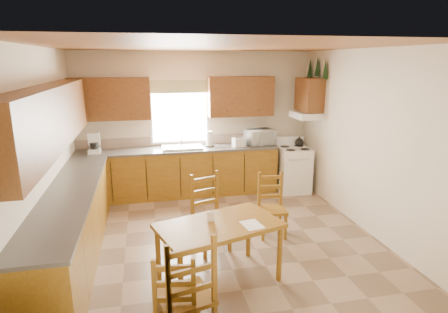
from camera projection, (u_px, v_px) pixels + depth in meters
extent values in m
plane|color=#81694F|center=(218.00, 238.00, 5.48)|extent=(4.50, 4.50, 0.00)
plane|color=brown|center=(218.00, 46.00, 4.81)|extent=(4.50, 4.50, 0.00)
plane|color=beige|center=(42.00, 157.00, 4.68)|extent=(4.50, 4.50, 0.00)
plane|color=beige|center=(365.00, 141.00, 5.61)|extent=(4.50, 4.50, 0.00)
plane|color=beige|center=(195.00, 123.00, 7.28)|extent=(4.50, 4.50, 0.00)
plane|color=beige|center=(273.00, 210.00, 3.02)|extent=(4.50, 4.50, 0.00)
cube|color=brown|center=(179.00, 173.00, 7.14)|extent=(3.75, 0.60, 0.88)
cube|color=brown|center=(73.00, 227.00, 4.83)|extent=(0.60, 3.60, 0.88)
cube|color=#4D4944|center=(178.00, 149.00, 7.03)|extent=(3.75, 0.63, 0.04)
cube|color=#4D4944|center=(69.00, 193.00, 4.72)|extent=(0.63, 3.60, 0.04)
cube|color=gray|center=(177.00, 141.00, 7.27)|extent=(3.75, 0.01, 0.18)
cube|color=brown|center=(110.00, 99.00, 6.68)|extent=(1.41, 0.33, 0.75)
cube|color=brown|center=(241.00, 96.00, 7.17)|extent=(1.25, 0.33, 0.75)
cube|color=brown|center=(49.00, 118.00, 4.45)|extent=(0.33, 3.60, 0.75)
cube|color=brown|center=(309.00, 95.00, 7.00)|extent=(0.33, 0.62, 0.62)
cube|color=white|center=(306.00, 115.00, 7.08)|extent=(0.44, 0.62, 0.12)
cube|color=white|center=(180.00, 113.00, 7.14)|extent=(1.13, 0.02, 1.18)
cube|color=white|center=(180.00, 113.00, 7.13)|extent=(1.05, 0.01, 1.10)
cube|color=#476730|center=(179.00, 87.00, 6.98)|extent=(1.19, 0.01, 0.24)
cube|color=silver|center=(182.00, 147.00, 7.03)|extent=(0.75, 0.45, 0.04)
cone|color=#143315|center=(325.00, 69.00, 6.60)|extent=(0.22, 0.22, 0.36)
cone|color=#143315|center=(317.00, 66.00, 6.90)|extent=(0.22, 0.22, 0.36)
cone|color=#143315|center=(310.00, 68.00, 7.21)|extent=(0.22, 0.22, 0.36)
cube|color=white|center=(294.00, 170.00, 7.36)|extent=(0.63, 0.65, 0.86)
cube|color=white|center=(94.00, 143.00, 6.64)|extent=(0.28, 0.31, 0.36)
cylinder|color=white|center=(209.00, 139.00, 7.14)|extent=(0.15, 0.15, 0.30)
cube|color=white|center=(238.00, 142.00, 7.15)|extent=(0.25, 0.20, 0.18)
imported|color=white|center=(260.00, 137.00, 7.31)|extent=(0.57, 0.47, 0.30)
cube|color=brown|center=(219.00, 253.00, 4.32)|extent=(1.53, 1.15, 0.73)
cube|color=brown|center=(176.00, 297.00, 3.35)|extent=(0.44, 0.42, 0.92)
cube|color=brown|center=(184.00, 289.00, 3.32)|extent=(0.56, 0.55, 1.11)
cube|color=brown|center=(211.00, 214.00, 5.04)|extent=(0.55, 0.53, 1.04)
cube|color=brown|center=(272.00, 206.00, 5.46)|extent=(0.42, 0.41, 0.93)
cube|color=white|center=(252.00, 225.00, 4.20)|extent=(0.25, 0.30, 0.00)
cube|color=white|center=(211.00, 217.00, 4.28)|extent=(0.09, 0.03, 0.11)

